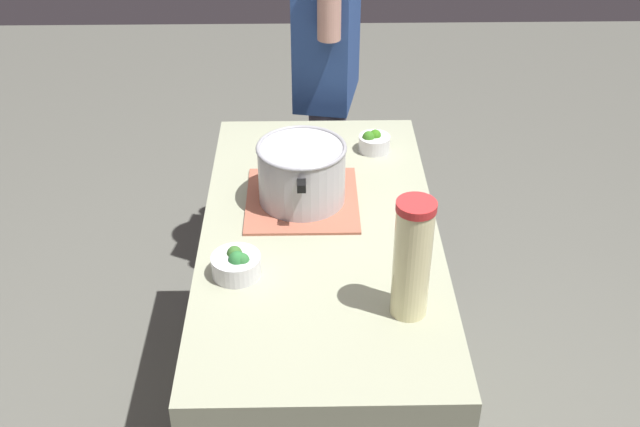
{
  "coord_description": "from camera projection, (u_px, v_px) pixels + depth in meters",
  "views": [
    {
      "loc": [
        -1.78,
        0.03,
        2.15
      ],
      "look_at": [
        0.0,
        0.0,
        0.94
      ],
      "focal_mm": 44.04,
      "sensor_mm": 36.0,
      "label": 1
    }
  ],
  "objects": [
    {
      "name": "counter_slab",
      "position": [
        320.0,
        346.0,
        2.43
      ],
      "size": [
        1.3,
        0.66,
        0.89
      ],
      "primitive_type": "cube",
      "color": "#999D81",
      "rests_on": "ground_plane"
    },
    {
      "name": "broccoli_bowl_center",
      "position": [
        374.0,
        142.0,
        2.53
      ],
      "size": [
        0.1,
        0.1,
        0.07
      ],
      "color": "silver",
      "rests_on": "counter_slab"
    },
    {
      "name": "dish_cloth",
      "position": [
        302.0,
        200.0,
        2.29
      ],
      "size": [
        0.35,
        0.33,
        0.01
      ],
      "primitive_type": "cube",
      "color": "#A65C46",
      "rests_on": "counter_slab"
    },
    {
      "name": "person_cook",
      "position": [
        327.0,
        79.0,
        2.95
      ],
      "size": [
        0.5,
        0.26,
        1.66
      ],
      "color": "#484459",
      "rests_on": "ground_plane"
    },
    {
      "name": "cooking_pot",
      "position": [
        302.0,
        172.0,
        2.24
      ],
      "size": [
        0.33,
        0.26,
        0.18
      ],
      "color": "#B7B7BC",
      "rests_on": "dish_cloth"
    },
    {
      "name": "lemonade_pitcher",
      "position": [
        412.0,
        259.0,
        1.8
      ],
      "size": [
        0.09,
        0.09,
        0.31
      ],
      "color": "beige",
      "rests_on": "counter_slab"
    },
    {
      "name": "broccoli_bowl_front",
      "position": [
        237.0,
        264.0,
        1.99
      ],
      "size": [
        0.13,
        0.13,
        0.08
      ],
      "color": "silver",
      "rests_on": "counter_slab"
    }
  ]
}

